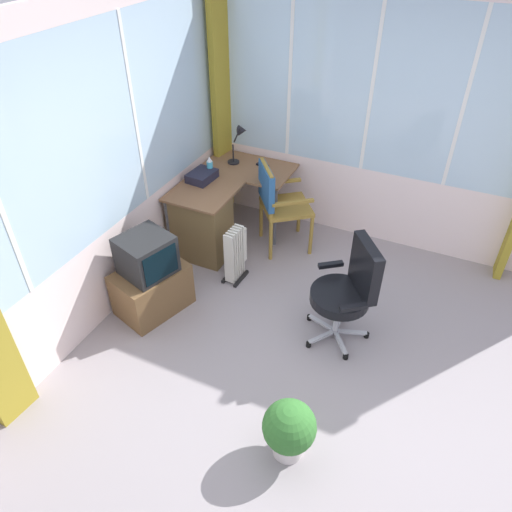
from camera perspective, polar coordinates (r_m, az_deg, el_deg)
ground at (r=4.05m, az=8.24°, el=-15.15°), size 5.37×5.18×0.06m
north_window_panel at (r=4.04m, az=-19.94°, el=7.80°), size 4.37×0.07×2.62m
east_window_panel at (r=5.03m, az=17.83°, el=14.16°), size 0.07×4.18×2.62m
curtain_corner at (r=5.51m, az=-4.01°, el=17.22°), size 0.31×0.11×2.52m
desk at (r=5.07m, az=-6.05°, el=4.21°), size 1.30×0.98×0.73m
desk_lamp at (r=5.38m, az=-1.89°, el=13.81°), size 0.22×0.19×0.41m
tv_remote at (r=5.37m, az=0.78°, el=10.68°), size 0.08×0.16×0.02m
spray_bottle at (r=5.16m, az=-5.49°, el=10.53°), size 0.06×0.06×0.22m
paper_tray at (r=5.11m, az=-6.42°, el=9.39°), size 0.32×0.25×0.09m
wooden_armchair at (r=5.00m, az=2.26°, el=7.01°), size 0.67×0.67×0.98m
office_chair at (r=4.05m, az=11.03°, el=-3.62°), size 0.61×0.60×0.96m
tv_on_stand at (r=4.45m, az=-12.37°, el=-2.60°), size 0.74×0.61×0.80m
space_heater at (r=4.75m, az=-2.40°, el=0.34°), size 0.31×0.18×0.58m
potted_plant at (r=3.44m, az=3.95°, el=-19.74°), size 0.37×0.37×0.48m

